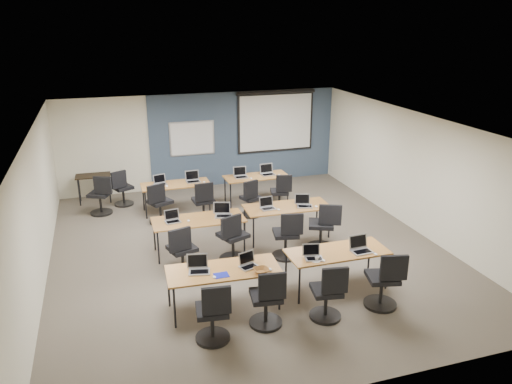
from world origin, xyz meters
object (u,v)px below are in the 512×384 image
object	(u,v)px
laptop_1	(248,263)
laptop_5	(223,213)
laptop_2	(313,255)
laptop_8	(160,182)
task_chair_11	(281,195)
training_table_back_right	(256,178)
task_chair_8	(159,206)
training_table_front_right	(337,253)
laptop_0	(199,267)
utility_table	(93,179)
task_chair_3	(384,284)
laptop_6	(267,206)
projector_screen	(276,118)
whiteboard	(192,138)
laptop_4	(172,219)
laptop_7	(304,203)
training_table_mid_right	(287,208)
task_chair_4	(182,254)
task_chair_7	(323,230)
training_table_front_left	(223,272)
spare_chair_b	(101,198)
task_chair_10	(251,201)
laptop_9	(193,179)
task_chair_9	(204,205)
laptop_3	(361,247)
laptop_10	(241,175)
task_chair_1	(267,303)
task_chair_0	(213,317)
laptop_11	(267,172)
task_chair_2	(328,297)
task_chair_6	(287,239)
training_table_mid_left	(199,221)
spare_chair_a	(122,191)
training_table_back_left	(176,186)

from	to	relation	value
laptop_1	laptop_5	bearing A→B (deg)	68.15
laptop_2	laptop_8	distance (m)	5.29
laptop_1	task_chair_11	xyz separation A→B (m)	(2.08, 4.05, -0.39)
training_table_back_right	laptop_8	distance (m)	2.51
laptop_1	task_chair_8	size ratio (longest dim) A/B	0.29
training_table_front_right	laptop_1	bearing A→B (deg)	-177.58
laptop_0	utility_table	bearing A→B (deg)	117.95
task_chair_3	laptop_6	xyz separation A→B (m)	(-0.98, 3.23, 0.36)
projector_screen	laptop_1	bearing A→B (deg)	-113.37
whiteboard	laptop_1	size ratio (longest dim) A/B	4.29
laptop_6	laptop_5	bearing A→B (deg)	-178.23
laptop_4	task_chair_8	bearing A→B (deg)	84.41
task_chair_3	laptop_7	bearing A→B (deg)	106.59
training_table_mid_right	task_chair_4	bearing A→B (deg)	-155.77
whiteboard	task_chair_7	distance (m)	5.34
utility_table	task_chair_11	bearing A→B (deg)	-22.90
training_table_front_left	task_chair_7	bearing A→B (deg)	35.23
whiteboard	laptop_7	distance (m)	4.56
laptop_0	spare_chair_b	distance (m)	5.26
training_table_front_left	task_chair_10	distance (m)	4.19
laptop_0	laptop_9	world-z (taller)	laptop_9
task_chair_9	spare_chair_b	distance (m)	2.65
laptop_0	task_chair_7	bearing A→B (deg)	40.25
training_table_front_left	laptop_3	bearing A→B (deg)	1.68
task_chair_3	task_chair_7	xyz separation A→B (m)	(-0.03, 2.39, 0.01)
spare_chair_b	task_chair_7	bearing A→B (deg)	-13.07
training_table_front_left	utility_table	world-z (taller)	utility_table
training_table_front_left	laptop_10	world-z (taller)	laptop_10
task_chair_3	laptop_8	size ratio (longest dim) A/B	3.33
projector_screen	laptop_1	world-z (taller)	projector_screen
task_chair_1	laptop_5	bearing A→B (deg)	96.90
laptop_10	task_chair_11	bearing A→B (deg)	-39.63
task_chair_0	laptop_8	distance (m)	5.69
laptop_6	laptop_11	size ratio (longest dim) A/B	0.87
training_table_mid_right	task_chair_4	world-z (taller)	task_chair_4
training_table_front_right	task_chair_2	xyz separation A→B (m)	(-0.58, -0.88, -0.27)
task_chair_6	training_table_mid_left	bearing A→B (deg)	164.03
training_table_back_right	task_chair_7	bearing A→B (deg)	-82.83
whiteboard	laptop_3	xyz separation A→B (m)	(1.77, -6.58, -0.65)
whiteboard	laptop_9	xyz separation A→B (m)	(-0.33, -1.70, -0.65)
task_chair_2	training_table_mid_right	bearing A→B (deg)	89.94
laptop_7	spare_chair_a	xyz separation A→B (m)	(-3.74, 3.25, -0.39)
task_chair_2	task_chair_4	distance (m)	2.99
training_table_back_left	spare_chair_a	distance (m)	1.55
laptop_4	task_chair_9	distance (m)	1.86
training_table_back_left	laptop_8	world-z (taller)	laptop_8
task_chair_4	laptop_10	size ratio (longest dim) A/B	2.96
whiteboard	task_chair_11	distance (m)	3.22
laptop_5	laptop_1	bearing A→B (deg)	-76.64
task_chair_10	laptop_11	world-z (taller)	laptop_11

